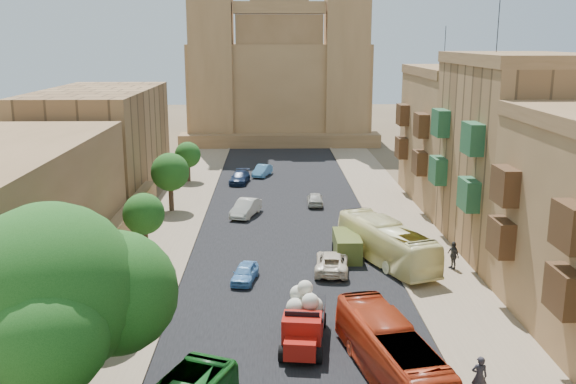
{
  "coord_description": "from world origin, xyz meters",
  "views": [
    {
      "loc": [
        -1.17,
        -18.81,
        14.71
      ],
      "look_at": [
        0.0,
        26.0,
        4.0
      ],
      "focal_mm": 40.0,
      "sensor_mm": 36.0,
      "label": 1
    }
  ],
  "objects_px": {
    "red_truck": "(304,319)",
    "car_white_b": "(315,199)",
    "ficus_tree": "(54,297)",
    "street_tree_a": "(97,265)",
    "car_blue_a": "(245,273)",
    "street_tree_d": "(188,155)",
    "pedestrian_a": "(479,376)",
    "pedestrian_c": "(453,255)",
    "street_tree_b": "(144,214)",
    "bus_red_east": "(390,352)",
    "church": "(279,75)",
    "bus_cream_east": "(386,243)",
    "car_white_a": "(246,208)",
    "street_tree_c": "(170,172)",
    "olive_pickup": "(347,246)",
    "car_cream": "(332,262)",
    "car_dkblue": "(240,177)",
    "car_blue_b": "(262,171)"
  },
  "relations": [
    {
      "from": "red_truck",
      "to": "car_white_b",
      "type": "xyz_separation_m",
      "value": [
        2.4,
        27.14,
        -0.73
      ]
    },
    {
      "from": "ficus_tree",
      "to": "car_white_b",
      "type": "height_order",
      "value": "ficus_tree"
    },
    {
      "from": "street_tree_a",
      "to": "car_white_b",
      "type": "relative_size",
      "value": 1.54
    },
    {
      "from": "street_tree_a",
      "to": "car_blue_a",
      "type": "distance_m",
      "value": 10.33
    },
    {
      "from": "street_tree_d",
      "to": "pedestrian_a",
      "type": "distance_m",
      "value": 46.16
    },
    {
      "from": "pedestrian_a",
      "to": "pedestrian_c",
      "type": "height_order",
      "value": "pedestrian_c"
    },
    {
      "from": "ficus_tree",
      "to": "car_white_b",
      "type": "distance_m",
      "value": 35.95
    },
    {
      "from": "street_tree_b",
      "to": "pedestrian_c",
      "type": "distance_m",
      "value": 21.05
    },
    {
      "from": "ficus_tree",
      "to": "bus_red_east",
      "type": "height_order",
      "value": "ficus_tree"
    },
    {
      "from": "church",
      "to": "street_tree_b",
      "type": "relative_size",
      "value": 8.17
    },
    {
      "from": "church",
      "to": "street_tree_d",
      "type": "height_order",
      "value": "church"
    },
    {
      "from": "bus_cream_east",
      "to": "car_blue_a",
      "type": "xyz_separation_m",
      "value": [
        -9.38,
        -3.25,
        -0.84
      ]
    },
    {
      "from": "street_tree_a",
      "to": "car_white_a",
      "type": "bearing_deg",
      "value": 73.27
    },
    {
      "from": "street_tree_a",
      "to": "car_white_a",
      "type": "xyz_separation_m",
      "value": [
        6.62,
        22.01,
        -2.91
      ]
    },
    {
      "from": "street_tree_c",
      "to": "olive_pickup",
      "type": "bearing_deg",
      "value": -42.35
    },
    {
      "from": "bus_cream_east",
      "to": "pedestrian_c",
      "type": "relative_size",
      "value": 5.43
    },
    {
      "from": "olive_pickup",
      "to": "car_cream",
      "type": "height_order",
      "value": "olive_pickup"
    },
    {
      "from": "olive_pickup",
      "to": "bus_red_east",
      "type": "relative_size",
      "value": 0.42
    },
    {
      "from": "ficus_tree",
      "to": "car_dkblue",
      "type": "relative_size",
      "value": 2.07
    },
    {
      "from": "street_tree_d",
      "to": "car_white_a",
      "type": "relative_size",
      "value": 0.98
    },
    {
      "from": "church",
      "to": "car_blue_b",
      "type": "relative_size",
      "value": 9.8
    },
    {
      "from": "street_tree_c",
      "to": "bus_red_east",
      "type": "distance_m",
      "value": 32.44
    },
    {
      "from": "street_tree_d",
      "to": "car_dkblue",
      "type": "bearing_deg",
      "value": -12.21
    },
    {
      "from": "pedestrian_a",
      "to": "red_truck",
      "type": "bearing_deg",
      "value": -30.16
    },
    {
      "from": "street_tree_d",
      "to": "car_dkblue",
      "type": "height_order",
      "value": "street_tree_d"
    },
    {
      "from": "street_tree_b",
      "to": "street_tree_c",
      "type": "bearing_deg",
      "value": 90.0
    },
    {
      "from": "street_tree_b",
      "to": "pedestrian_a",
      "type": "height_order",
      "value": "street_tree_b"
    },
    {
      "from": "pedestrian_c",
      "to": "ficus_tree",
      "type": "bearing_deg",
      "value": -72.17
    },
    {
      "from": "bus_red_east",
      "to": "pedestrian_c",
      "type": "bearing_deg",
      "value": -127.16
    },
    {
      "from": "ficus_tree",
      "to": "car_blue_b",
      "type": "xyz_separation_m",
      "value": [
        7.23,
        46.37,
        -4.63
      ]
    },
    {
      "from": "church",
      "to": "street_tree_b",
      "type": "distance_m",
      "value": 55.91
    },
    {
      "from": "bus_red_east",
      "to": "pedestrian_c",
      "type": "relative_size",
      "value": 5.04
    },
    {
      "from": "bus_red_east",
      "to": "pedestrian_a",
      "type": "distance_m",
      "value": 3.82
    },
    {
      "from": "olive_pickup",
      "to": "pedestrian_c",
      "type": "xyz_separation_m",
      "value": [
        6.69,
        -2.49,
        0.13
      ]
    },
    {
      "from": "church",
      "to": "olive_pickup",
      "type": "bearing_deg",
      "value": -85.87
    },
    {
      "from": "street_tree_a",
      "to": "pedestrian_a",
      "type": "bearing_deg",
      "value": -20.86
    },
    {
      "from": "bus_cream_east",
      "to": "pedestrian_c",
      "type": "distance_m",
      "value": 4.42
    },
    {
      "from": "street_tree_b",
      "to": "pedestrian_c",
      "type": "xyz_separation_m",
      "value": [
        20.69,
        -3.25,
        -2.04
      ]
    },
    {
      "from": "pedestrian_a",
      "to": "street_tree_a",
      "type": "bearing_deg",
      "value": -15.83
    },
    {
      "from": "ficus_tree",
      "to": "street_tree_c",
      "type": "bearing_deg",
      "value": 91.04
    },
    {
      "from": "street_tree_c",
      "to": "pedestrian_c",
      "type": "relative_size",
      "value": 2.78
    },
    {
      "from": "olive_pickup",
      "to": "car_white_b",
      "type": "height_order",
      "value": "olive_pickup"
    },
    {
      "from": "car_dkblue",
      "to": "bus_cream_east",
      "type": "bearing_deg",
      "value": -58.52
    },
    {
      "from": "bus_cream_east",
      "to": "ficus_tree",
      "type": "bearing_deg",
      "value": 28.28
    },
    {
      "from": "ficus_tree",
      "to": "red_truck",
      "type": "height_order",
      "value": "ficus_tree"
    },
    {
      "from": "red_truck",
      "to": "car_cream",
      "type": "distance_m",
      "value": 10.39
    },
    {
      "from": "church",
      "to": "car_dkblue",
      "type": "distance_m",
      "value": 33.33
    },
    {
      "from": "church",
      "to": "bus_red_east",
      "type": "bearing_deg",
      "value": -86.81
    },
    {
      "from": "bus_cream_east",
      "to": "car_blue_a",
      "type": "bearing_deg",
      "value": -1.24
    },
    {
      "from": "bus_cream_east",
      "to": "car_blue_b",
      "type": "xyz_separation_m",
      "value": [
        -8.69,
        28.31,
        -0.79
      ]
    }
  ]
}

